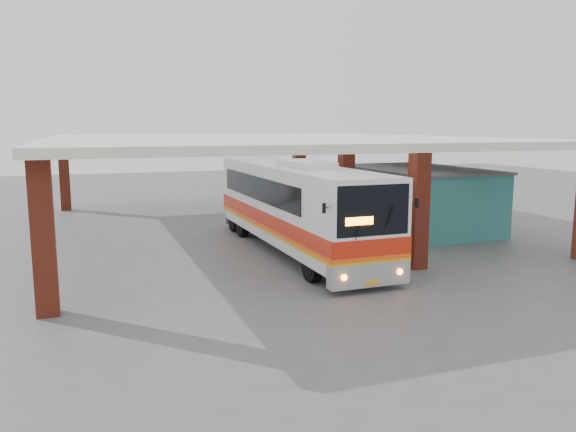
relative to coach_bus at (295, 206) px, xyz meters
The scene contains 8 objects.
ground 2.25m from the coach_bus, 80.84° to the right, with size 90.00×90.00×0.00m, color #515154.
brick_columns 4.16m from the coach_bus, 67.04° to the left, with size 20.10×21.60×4.35m.
canopy_roof 5.96m from the coach_bus, 82.61° to the left, with size 21.00×23.00×0.30m, color silver.
shop_building 8.19m from the coach_bus, 20.16° to the left, with size 5.20×8.20×3.11m.
coach_bus is the anchor object (origin of this frame).
motorcycle 5.16m from the coach_bus, 10.40° to the left, with size 0.71×2.05×1.08m, color black.
pedestrian 3.18m from the coach_bus, 69.31° to the right, with size 0.60×0.39×1.64m, color red.
red_chair 7.37m from the coach_bus, 42.99° to the left, with size 0.48×0.48×0.71m.
Camera 1 is at (-8.38, -20.33, 5.19)m, focal length 35.00 mm.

